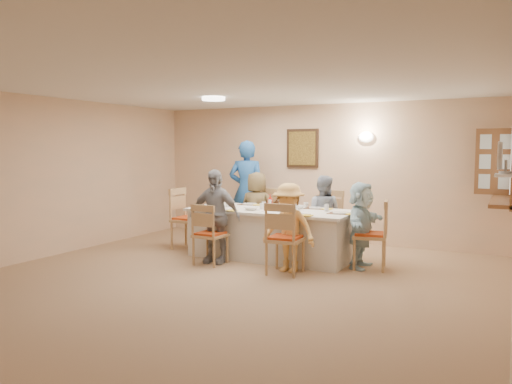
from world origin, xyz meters
The scene contains 48 objects.
ground centered at (0.00, 0.00, 0.00)m, with size 7.00×7.00×0.00m, color #95714D.
room_walls centered at (0.00, 0.00, 1.51)m, with size 7.00×7.00×7.00m.
wall_picture centered at (-0.30, 3.46, 1.70)m, with size 0.62×0.05×0.72m.
wall_sconce centered at (0.90, 3.44, 1.90)m, with size 0.26×0.09×0.18m, color white.
ceiling_light centered at (-1.00, 1.50, 2.47)m, with size 0.36×0.36×0.05m, color white.
hatch_sill centered at (3.09, 2.40, 0.97)m, with size 0.30×1.50×0.05m, color brown.
shutter_door centered at (2.95, 3.16, 1.50)m, with size 0.55×0.04×1.00m, color brown.
fan_shelf centered at (3.13, 1.05, 1.40)m, with size 0.22×0.36×0.03m, color white.
desk_fan centered at (3.10, 1.05, 1.55)m, with size 0.30×0.30×0.28m, color #A5A5A8, non-canonical shape.
dining_table centered at (-0.11, 1.72, 0.38)m, with size 2.55×1.08×0.76m, color beige.
chair_back_left centered at (-0.71, 2.52, 0.50)m, with size 0.48×0.48×1.01m, color tan, non-canonical shape.
chair_back_right centered at (0.49, 2.52, 0.51)m, with size 0.49×0.49×1.02m, color tan, non-canonical shape.
chair_front_left centered at (-0.71, 0.92, 0.45)m, with size 0.43×0.43×0.91m, color tan, non-canonical shape.
chair_front_right centered at (0.49, 0.92, 0.49)m, with size 0.47×0.47×0.99m, color tan, non-canonical shape.
chair_left_end centered at (-1.66, 1.72, 0.52)m, with size 0.50×0.50×1.03m, color tan, non-canonical shape.
chair_right_end centered at (1.44, 1.72, 0.49)m, with size 0.47×0.47×0.99m, color tan, non-canonical shape.
diner_back_left centered at (-0.71, 2.40, 0.65)m, with size 0.66×0.46×1.30m, color brown.
diner_back_right centered at (0.49, 2.40, 0.63)m, with size 0.65×0.52×1.27m, color #8590A3.
diner_front_left centered at (-0.71, 1.04, 0.70)m, with size 0.84×0.40×1.39m, color gray.
diner_front_right centered at (0.49, 1.04, 0.61)m, with size 0.83×0.53×1.23m, color #FCBD61.
diner_right_end centered at (1.31, 1.72, 0.62)m, with size 0.38×1.15×1.23m, color #C7ECF6.
caregiver centered at (-1.16, 2.87, 0.92)m, with size 0.77×0.61×1.85m, color #23589F.
placemat_fl centered at (-0.71, 1.30, 0.76)m, with size 0.32×0.24×0.01m, color #472B19.
plate_fl centered at (-0.71, 1.30, 0.77)m, with size 0.23×0.23×0.01m, color white.
napkin_fl centered at (-0.53, 1.25, 0.77)m, with size 0.14×0.14×0.01m, color yellow.
placemat_fr centered at (0.49, 1.30, 0.76)m, with size 0.35×0.26×0.01m, color #472B19.
plate_fr centered at (0.49, 1.30, 0.77)m, with size 0.23×0.23×0.01m, color white.
napkin_fr centered at (0.67, 1.25, 0.77)m, with size 0.15×0.15×0.01m, color yellow.
placemat_bl centered at (-0.71, 2.14, 0.76)m, with size 0.35×0.26×0.01m, color #472B19.
plate_bl centered at (-0.71, 2.14, 0.77)m, with size 0.24×0.24×0.02m, color white.
napkin_bl centered at (-0.53, 2.09, 0.77)m, with size 0.13×0.13×0.01m, color yellow.
placemat_br centered at (0.49, 2.14, 0.76)m, with size 0.36×0.27×0.01m, color #472B19.
plate_br centered at (0.49, 2.14, 0.77)m, with size 0.25×0.25×0.02m, color white.
napkin_br centered at (0.67, 2.09, 0.77)m, with size 0.15×0.15×0.01m, color yellow.
placemat_le centered at (-1.21, 1.72, 0.76)m, with size 0.34×0.25×0.01m, color #472B19.
plate_le centered at (-1.21, 1.72, 0.77)m, with size 0.23×0.23×0.01m, color white.
napkin_le centered at (-1.03, 1.67, 0.77)m, with size 0.13×0.13×0.01m, color yellow.
placemat_re centered at (1.01, 1.72, 0.76)m, with size 0.35×0.26×0.01m, color #472B19.
plate_re centered at (1.01, 1.72, 0.77)m, with size 0.24×0.24×0.01m, color white.
napkin_re centered at (1.19, 1.67, 0.77)m, with size 0.14×0.14×0.01m, color yellow.
teacup_a centered at (-0.88, 1.37, 0.81)m, with size 0.15×0.15×0.09m, color white.
teacup_b centered at (0.28, 2.21, 0.80)m, with size 0.09×0.09×0.08m, color white.
bowl_a centered at (-0.33, 1.49, 0.79)m, with size 0.23×0.23×0.05m, color white.
bowl_b centered at (0.25, 1.98, 0.79)m, with size 0.22×0.22×0.05m, color white.
condiment_ketchup centered at (-0.13, 1.73, 0.87)m, with size 0.12×0.12×0.23m, color red.
condiment_brown centered at (-0.03, 1.77, 0.85)m, with size 0.10×0.10×0.18m, color #391F0F.
condiment_malt centered at (0.02, 1.68, 0.83)m, with size 0.12×0.12×0.14m, color #391F0F.
drinking_glass centered at (-0.26, 1.77, 0.82)m, with size 0.07×0.07×0.10m, color silver.
Camera 1 is at (3.22, -5.18, 1.70)m, focal length 35.00 mm.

